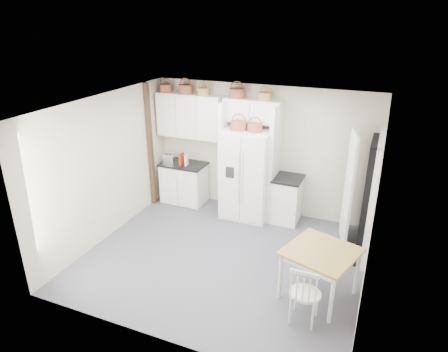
% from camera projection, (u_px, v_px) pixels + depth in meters
% --- Properties ---
extents(floor, '(4.50, 4.50, 0.00)m').
position_uv_depth(floor, '(223.00, 257.00, 6.80)').
color(floor, '#484653').
rests_on(floor, ground).
extents(ceiling, '(4.50, 4.50, 0.00)m').
position_uv_depth(ceiling, '(223.00, 106.00, 5.81)').
color(ceiling, white).
rests_on(ceiling, wall_back).
extents(wall_back, '(4.50, 0.00, 4.50)m').
position_uv_depth(wall_back, '(262.00, 150.00, 8.01)').
color(wall_back, beige).
rests_on(wall_back, floor).
extents(wall_left, '(0.00, 4.00, 4.00)m').
position_uv_depth(wall_left, '(107.00, 168.00, 7.10)').
color(wall_left, beige).
rests_on(wall_left, floor).
extents(wall_right, '(0.00, 4.00, 4.00)m').
position_uv_depth(wall_right, '(373.00, 213.00, 5.50)').
color(wall_right, beige).
rests_on(wall_right, floor).
extents(refrigerator, '(0.94, 0.75, 1.81)m').
position_uv_depth(refrigerator, '(247.00, 174.00, 7.88)').
color(refrigerator, silver).
rests_on(refrigerator, floor).
extents(base_cab_left, '(0.91, 0.58, 0.85)m').
position_uv_depth(base_cab_left, '(184.00, 183.00, 8.67)').
color(base_cab_left, silver).
rests_on(base_cab_left, floor).
extents(base_cab_right, '(0.50, 0.60, 0.88)m').
position_uv_depth(base_cab_right, '(287.00, 200.00, 7.85)').
color(base_cab_right, silver).
rests_on(base_cab_right, floor).
extents(dining_table, '(1.16, 1.16, 0.77)m').
position_uv_depth(dining_table, '(319.00, 273.00, 5.74)').
color(dining_table, olive).
rests_on(dining_table, floor).
extents(windsor_chair, '(0.43, 0.39, 0.87)m').
position_uv_depth(windsor_chair, '(305.00, 293.00, 5.25)').
color(windsor_chair, silver).
rests_on(windsor_chair, floor).
extents(counter_left, '(0.95, 0.62, 0.04)m').
position_uv_depth(counter_left, '(183.00, 164.00, 8.50)').
color(counter_left, black).
rests_on(counter_left, base_cab_left).
extents(counter_right, '(0.54, 0.64, 0.04)m').
position_uv_depth(counter_right, '(288.00, 178.00, 7.67)').
color(counter_right, black).
rests_on(counter_right, base_cab_right).
extents(toaster, '(0.25, 0.18, 0.16)m').
position_uv_depth(toaster, '(169.00, 158.00, 8.59)').
color(toaster, silver).
rests_on(toaster, counter_left).
extents(cookbook_red, '(0.04, 0.17, 0.26)m').
position_uv_depth(cookbook_red, '(182.00, 159.00, 8.37)').
color(cookbook_red, '#A2290B').
rests_on(cookbook_red, counter_left).
extents(cookbook_cream, '(0.05, 0.15, 0.22)m').
position_uv_depth(cookbook_cream, '(186.00, 160.00, 8.34)').
color(cookbook_cream, silver).
rests_on(cookbook_cream, counter_left).
extents(basket_upper_a, '(0.27, 0.27, 0.15)m').
position_uv_depth(basket_upper_a, '(166.00, 88.00, 8.16)').
color(basket_upper_a, brown).
rests_on(basket_upper_a, upper_cabinet).
extents(basket_upper_b, '(0.29, 0.29, 0.17)m').
position_uv_depth(basket_upper_b, '(186.00, 89.00, 7.99)').
color(basket_upper_b, brown).
rests_on(basket_upper_b, upper_cabinet).
extents(basket_upper_c, '(0.24, 0.24, 0.14)m').
position_uv_depth(basket_upper_c, '(203.00, 91.00, 7.86)').
color(basket_upper_c, olive).
rests_on(basket_upper_c, upper_cabinet).
extents(basket_bridge_a, '(0.31, 0.31, 0.17)m').
position_uv_depth(basket_bridge_a, '(237.00, 93.00, 7.60)').
color(basket_bridge_a, brown).
rests_on(basket_bridge_a, bridge_cabinet).
extents(basket_bridge_b, '(0.25, 0.25, 0.14)m').
position_uv_depth(basket_bridge_b, '(265.00, 96.00, 7.41)').
color(basket_bridge_b, olive).
rests_on(basket_bridge_b, bridge_cabinet).
extents(basket_fridge_a, '(0.31, 0.31, 0.17)m').
position_uv_depth(basket_fridge_a, '(239.00, 126.00, 7.47)').
color(basket_fridge_a, brown).
rests_on(basket_fridge_a, refrigerator).
extents(basket_fridge_b, '(0.28, 0.28, 0.15)m').
position_uv_depth(basket_fridge_b, '(255.00, 128.00, 7.36)').
color(basket_fridge_b, brown).
rests_on(basket_fridge_b, refrigerator).
extents(upper_cabinet, '(1.40, 0.34, 0.90)m').
position_uv_depth(upper_cabinet, '(190.00, 116.00, 8.17)').
color(upper_cabinet, silver).
rests_on(upper_cabinet, wall_back).
extents(bridge_cabinet, '(1.12, 0.34, 0.45)m').
position_uv_depth(bridge_cabinet, '(253.00, 111.00, 7.60)').
color(bridge_cabinet, silver).
rests_on(bridge_cabinet, wall_back).
extents(fridge_panel_left, '(0.08, 0.60, 2.30)m').
position_uv_depth(fridge_panel_left, '(225.00, 157.00, 8.04)').
color(fridge_panel_left, silver).
rests_on(fridge_panel_left, floor).
extents(fridge_panel_right, '(0.08, 0.60, 2.30)m').
position_uv_depth(fridge_panel_right, '(274.00, 164.00, 7.68)').
color(fridge_panel_right, silver).
rests_on(fridge_panel_right, floor).
extents(trim_post, '(0.09, 0.09, 2.60)m').
position_uv_depth(trim_post, '(150.00, 146.00, 8.23)').
color(trim_post, black).
rests_on(trim_post, floor).
extents(doorway_void, '(0.18, 0.85, 2.05)m').
position_uv_depth(doorway_void, '(369.00, 201.00, 6.49)').
color(doorway_void, black).
rests_on(doorway_void, floor).
extents(door_slab, '(0.21, 0.79, 2.05)m').
position_uv_depth(door_slab, '(349.00, 189.00, 6.90)').
color(door_slab, white).
rests_on(door_slab, floor).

